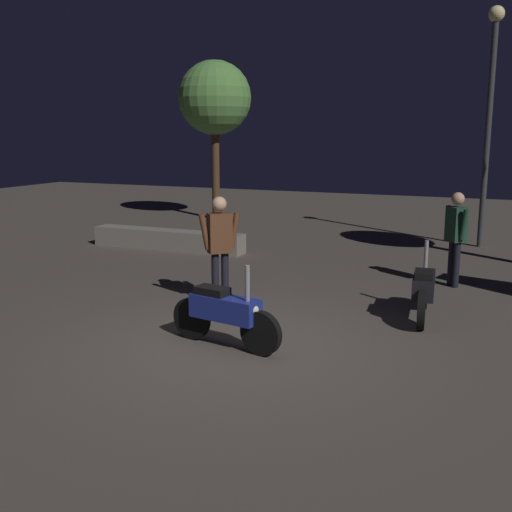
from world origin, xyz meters
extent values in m
plane|color=#4C443D|center=(0.00, 0.00, 0.00)|extent=(40.00, 40.00, 0.00)
cylinder|color=black|center=(-0.65, 0.10, 0.28)|extent=(0.57, 0.20, 0.56)
cylinder|color=black|center=(0.43, -0.11, 0.28)|extent=(0.57, 0.20, 0.56)
cube|color=navy|center=(-0.11, 0.00, 0.51)|extent=(0.99, 0.47, 0.30)
cube|color=black|center=(-0.31, 0.03, 0.71)|extent=(0.48, 0.32, 0.10)
cylinder|color=gray|center=(0.23, -0.07, 0.89)|extent=(0.07, 0.07, 0.45)
sphere|color=#F2EABF|center=(0.33, -0.09, 0.56)|extent=(0.12, 0.12, 0.12)
cylinder|color=black|center=(2.08, 1.70, 0.28)|extent=(0.16, 0.57, 0.56)
cylinder|color=black|center=(1.96, 2.79, 0.28)|extent=(0.16, 0.57, 0.56)
cube|color=black|center=(2.02, 2.24, 0.51)|extent=(0.40, 0.98, 0.30)
cube|color=black|center=(2.05, 2.05, 0.71)|extent=(0.29, 0.46, 0.10)
cylinder|color=gray|center=(1.99, 2.59, 0.89)|extent=(0.07, 0.07, 0.45)
sphere|color=#F2EABF|center=(1.97, 2.69, 0.56)|extent=(0.12, 0.12, 0.12)
cylinder|color=black|center=(-1.00, 1.81, 0.42)|extent=(0.12, 0.12, 0.84)
cylinder|color=black|center=(-1.12, 1.70, 0.42)|extent=(0.12, 0.12, 0.84)
cube|color=#59331E|center=(-1.06, 1.76, 1.15)|extent=(0.43, 0.42, 0.62)
sphere|color=tan|center=(-1.06, 1.76, 1.61)|extent=(0.23, 0.23, 0.23)
cylinder|color=#59331E|center=(-0.89, 1.92, 1.18)|extent=(0.20, 0.19, 0.57)
cylinder|color=#59331E|center=(-1.24, 1.60, 1.18)|extent=(0.20, 0.19, 0.57)
cylinder|color=black|center=(2.28, 4.36, 0.41)|extent=(0.12, 0.12, 0.81)
cylinder|color=black|center=(2.18, 4.48, 0.41)|extent=(0.12, 0.12, 0.81)
cube|color=#1E3F2D|center=(2.23, 4.42, 1.12)|extent=(0.41, 0.43, 0.61)
sphere|color=tan|center=(2.23, 4.42, 1.56)|extent=(0.23, 0.23, 0.23)
cylinder|color=#1E3F2D|center=(2.37, 4.23, 1.15)|extent=(0.18, 0.20, 0.55)
cylinder|color=#1E3F2D|center=(2.08, 4.61, 1.15)|extent=(0.18, 0.20, 0.55)
cylinder|color=#38383D|center=(2.41, 8.69, 2.57)|extent=(0.14, 0.14, 5.14)
sphere|color=#F9E59E|center=(2.41, 8.69, 5.28)|extent=(0.36, 0.36, 0.36)
cylinder|color=#4C331E|center=(-5.57, 10.48, 1.47)|extent=(0.24, 0.24, 2.93)
sphere|color=#568C42|center=(-5.57, 10.48, 3.72)|extent=(2.23, 2.23, 2.23)
cube|color=gray|center=(-4.30, 5.47, 0.23)|extent=(3.81, 0.50, 0.45)
camera|label=1|loc=(3.22, -6.75, 2.71)|focal=43.20mm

